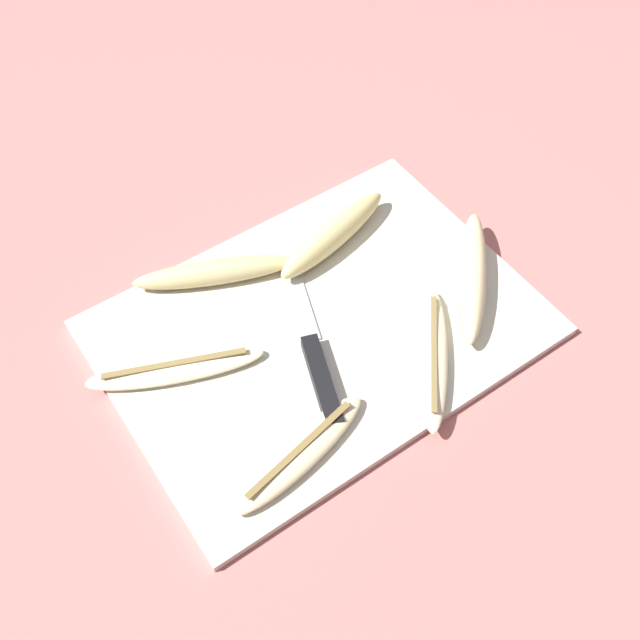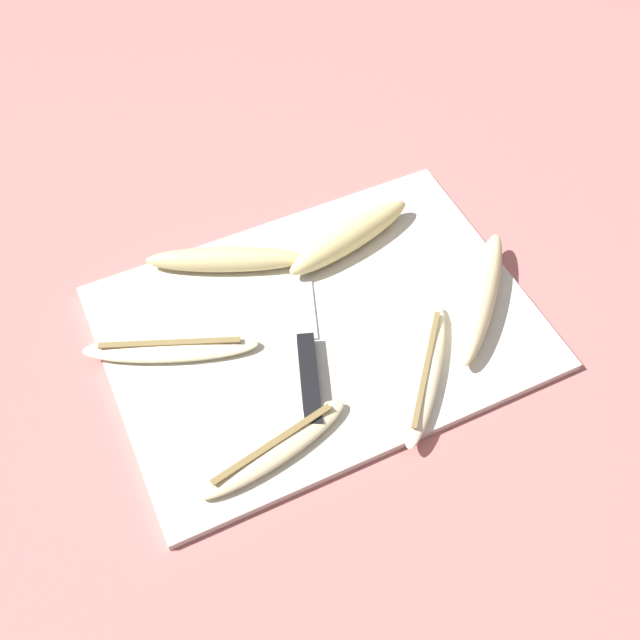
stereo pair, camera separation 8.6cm
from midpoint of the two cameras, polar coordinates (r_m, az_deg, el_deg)
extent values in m
plane|color=#B76B66|center=(0.91, -2.71, -0.99)|extent=(4.00, 4.00, 0.00)
cube|color=beige|center=(0.90, -2.73, -0.78)|extent=(0.50, 0.36, 0.01)
cube|color=black|center=(0.84, -2.79, -4.90)|extent=(0.06, 0.12, 0.02)
cube|color=#B7BABF|center=(0.92, -4.53, 1.24)|extent=(0.06, 0.13, 0.00)
ellipsoid|color=beige|center=(0.86, 5.78, -3.03)|extent=(0.15, 0.17, 0.02)
cube|color=olive|center=(0.85, 5.84, -2.62)|extent=(0.11, 0.13, 0.00)
ellipsoid|color=beige|center=(0.88, -13.73, -3.77)|extent=(0.20, 0.12, 0.02)
cube|color=olive|center=(0.87, -13.85, -3.43)|extent=(0.15, 0.07, 0.00)
ellipsoid|color=beige|center=(0.80, -4.69, -10.31)|extent=(0.19, 0.08, 0.02)
cube|color=olive|center=(0.79, -4.74, -9.98)|extent=(0.15, 0.04, 0.00)
ellipsoid|color=#DBC684|center=(0.94, -10.65, 3.43)|extent=(0.20, 0.11, 0.03)
ellipsoid|color=#EDD689|center=(0.96, -1.58, 6.39)|extent=(0.19, 0.08, 0.04)
ellipsoid|color=beige|center=(0.93, 8.95, 3.19)|extent=(0.17, 0.18, 0.04)
camera|label=1|loc=(0.04, -92.78, -3.88)|focal=42.00mm
camera|label=2|loc=(0.04, 87.22, 3.88)|focal=42.00mm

